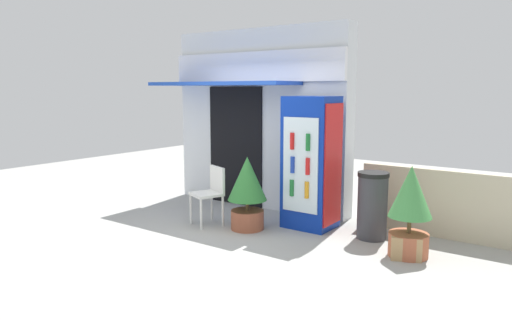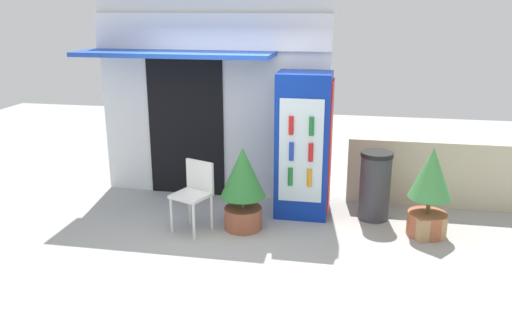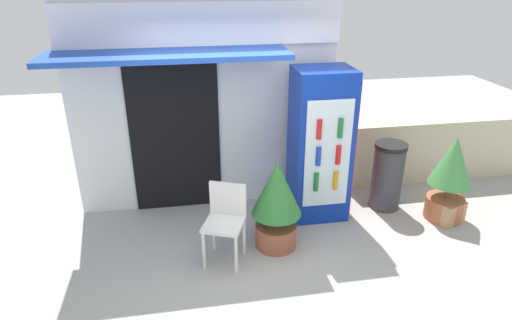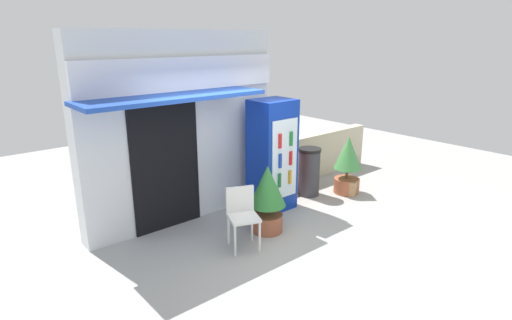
# 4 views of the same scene
# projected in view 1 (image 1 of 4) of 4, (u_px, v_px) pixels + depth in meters

# --- Properties ---
(ground) EXTENTS (16.00, 16.00, 0.00)m
(ground) POSITION_uv_depth(u_px,v_px,m) (213.00, 232.00, 6.84)
(ground) COLOR #A3A39E
(storefront_building) EXTENTS (3.48, 1.13, 3.08)m
(storefront_building) POSITION_uv_depth(u_px,v_px,m) (258.00, 117.00, 8.24)
(storefront_building) COLOR silver
(storefront_building) RESTS_ON ground
(drink_cooler) EXTENTS (0.73, 0.66, 1.96)m
(drink_cooler) POSITION_uv_depth(u_px,v_px,m) (311.00, 163.00, 6.99)
(drink_cooler) COLOR #0C2D9E
(drink_cooler) RESTS_ON ground
(plastic_chair) EXTENTS (0.54, 0.54, 0.89)m
(plastic_chair) POSITION_uv_depth(u_px,v_px,m) (211.00, 190.00, 7.18)
(plastic_chair) COLOR silver
(plastic_chair) RESTS_ON ground
(potted_plant_near_shop) EXTENTS (0.58, 0.58, 1.09)m
(potted_plant_near_shop) POSITION_uv_depth(u_px,v_px,m) (247.00, 188.00, 6.92)
(potted_plant_near_shop) COLOR #995138
(potted_plant_near_shop) RESTS_ON ground
(potted_plant_curbside) EXTENTS (0.53, 0.53, 1.14)m
(potted_plant_curbside) POSITION_uv_depth(u_px,v_px,m) (410.00, 207.00, 5.78)
(potted_plant_curbside) COLOR #AD5B3D
(potted_plant_curbside) RESTS_ON ground
(trash_bin) EXTENTS (0.43, 0.43, 0.94)m
(trash_bin) POSITION_uv_depth(u_px,v_px,m) (372.00, 205.00, 6.51)
(trash_bin) COLOR #38383D
(trash_bin) RESTS_ON ground
(stone_boundary_wall) EXTENTS (2.86, 0.24, 0.96)m
(stone_boundary_wall) POSITION_uv_depth(u_px,v_px,m) (465.00, 206.00, 6.44)
(stone_boundary_wall) COLOR beige
(stone_boundary_wall) RESTS_ON ground
(cardboard_box) EXTENTS (0.45, 0.44, 0.29)m
(cardboard_box) POSITION_uv_depth(u_px,v_px,m) (406.00, 246.00, 5.80)
(cardboard_box) COLOR tan
(cardboard_box) RESTS_ON ground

